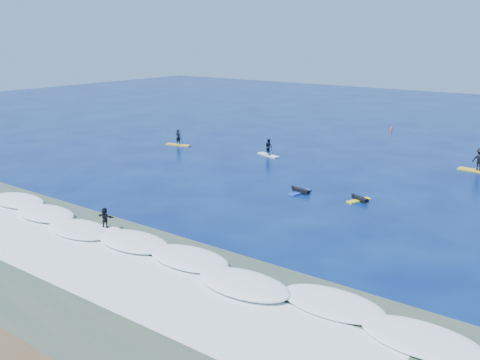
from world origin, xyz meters
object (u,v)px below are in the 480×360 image
Objects in this scene: sup_paddler_right at (480,161)px; prone_paddler_far at (300,191)px; prone_paddler_near at (359,199)px; sup_paddler_center at (269,148)px; wave_surfer at (105,219)px; sup_paddler_left at (178,140)px; marker_buoy at (391,129)px.

sup_paddler_right reaches higher than prone_paddler_far.
prone_paddler_near is at bearing -101.78° from sup_paddler_right.
sup_paddler_center reaches higher than wave_surfer.
wave_surfer is at bearing 169.01° from prone_paddler_far.
sup_paddler_left reaches higher than wave_surfer.
prone_paddler_far is 3.64× the size of marker_buoy.
sup_paddler_center reaches higher than prone_paddler_near.
sup_paddler_right is at bearing 35.98° from sup_paddler_center.
sup_paddler_center is at bearing 86.48° from wave_surfer.
sup_paddler_center is at bearing 80.05° from prone_paddler_near.
wave_surfer is (13.74, -20.75, 0.16)m from sup_paddler_left.
wave_surfer is (-5.16, -13.57, 0.60)m from prone_paddler_far.
wave_surfer reaches higher than prone_paddler_near.
sup_paddler_left is 4.72× the size of marker_buoy.
prone_paddler_far is (8.73, -8.82, -0.54)m from sup_paddler_center.
wave_surfer is (-9.43, -14.37, 0.61)m from prone_paddler_near.
sup_paddler_right is 5.76× the size of marker_buoy.
prone_paddler_far is (-8.78, -14.39, -0.76)m from sup_paddler_right.
sup_paddler_right is 19.18m from marker_buoy.
sup_paddler_left is 1.02× the size of sup_paddler_center.
sup_paddler_center is 18.37m from sup_paddler_right.
sup_paddler_left is 25.65m from marker_buoy.
prone_paddler_near is 3.34× the size of marker_buoy.
sup_paddler_center is at bearing -155.80° from sup_paddler_right.
marker_buoy is (-4.37, 28.33, 0.11)m from prone_paddler_far.
wave_surfer is at bearing -62.60° from sup_paddler_center.
sup_paddler_left is 24.89m from wave_surfer.
prone_paddler_near is 1.06× the size of wave_surfer.
wave_surfer is at bearing -109.93° from sup_paddler_right.
wave_surfer is at bearing 168.46° from prone_paddler_near.
sup_paddler_center is at bearing -102.58° from marker_buoy.
sup_paddler_right is 31.24m from wave_surfer.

